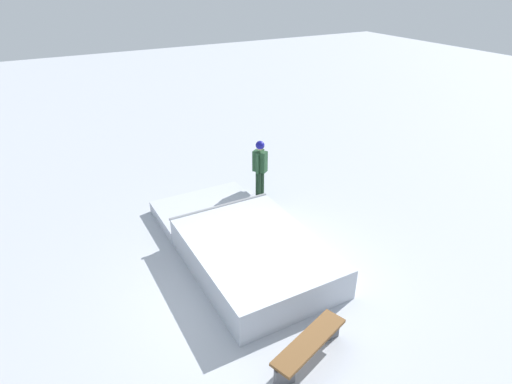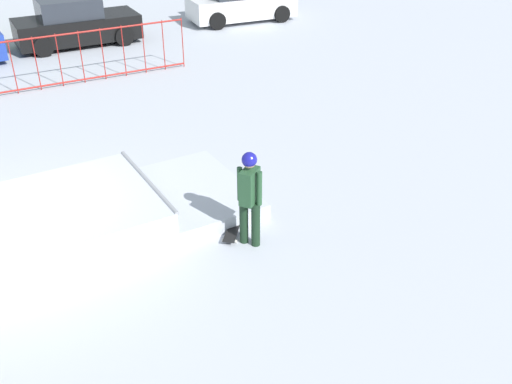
{
  "view_description": "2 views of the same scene",
  "coord_description": "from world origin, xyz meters",
  "px_view_note": "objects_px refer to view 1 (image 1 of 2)",
  "views": [
    {
      "loc": [
        -6.04,
        3.24,
        5.91
      ],
      "look_at": [
        2.26,
        -1.33,
        0.9
      ],
      "focal_mm": 29.75,
      "sensor_mm": 36.0,
      "label": 1
    },
    {
      "loc": [
        -0.67,
        -9.24,
        5.8
      ],
      "look_at": [
        3.55,
        -2.16,
        1.0
      ],
      "focal_mm": 41.09,
      "sensor_mm": 36.0,
      "label": 2
    }
  ],
  "objects_px": {
    "skate_ramp": "(245,246)",
    "park_bench": "(309,345)",
    "skater": "(260,165)",
    "skateboard": "(249,199)"
  },
  "relations": [
    {
      "from": "skateboard",
      "to": "park_bench",
      "type": "xyz_separation_m",
      "value": [
        -5.41,
        1.74,
        0.28
      ]
    },
    {
      "from": "skateboard",
      "to": "park_bench",
      "type": "height_order",
      "value": "park_bench"
    },
    {
      "from": "skater",
      "to": "skateboard",
      "type": "bearing_deg",
      "value": 69.89
    },
    {
      "from": "skater",
      "to": "skateboard",
      "type": "xyz_separation_m",
      "value": [
        -0.11,
        0.41,
        -0.93
      ]
    },
    {
      "from": "skater",
      "to": "skate_ramp",
      "type": "bearing_deg",
      "value": 109.8
    },
    {
      "from": "skate_ramp",
      "to": "skateboard",
      "type": "distance_m",
      "value": 2.68
    },
    {
      "from": "park_bench",
      "to": "skateboard",
      "type": "bearing_deg",
      "value": -17.85
    },
    {
      "from": "skate_ramp",
      "to": "park_bench",
      "type": "relative_size",
      "value": 3.29
    },
    {
      "from": "skateboard",
      "to": "park_bench",
      "type": "bearing_deg",
      "value": 112.73
    },
    {
      "from": "skater",
      "to": "skateboard",
      "type": "relative_size",
      "value": 2.34
    }
  ]
}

